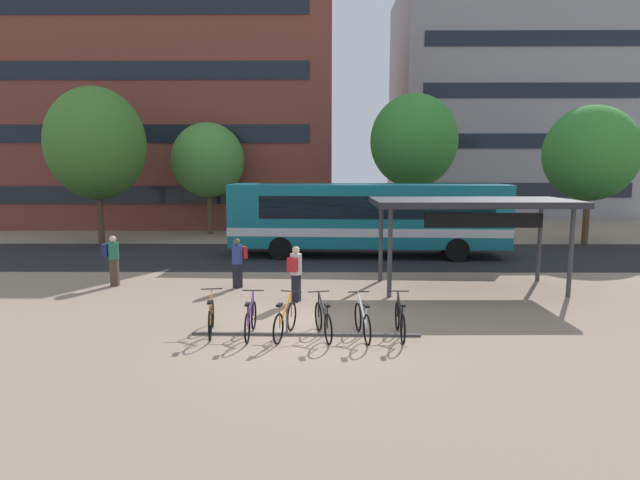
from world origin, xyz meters
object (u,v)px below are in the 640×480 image
at_px(parked_bicycle_orange_2, 285,321).
at_px(street_tree_2, 414,141).
at_px(transit_shelter, 472,205).
at_px(city_bus, 366,216).
at_px(commuter_navy_pack_1, 113,257).
at_px(commuter_red_pack_2, 296,270).
at_px(commuter_red_pack_0, 238,259).
at_px(street_tree_0, 591,154).
at_px(parked_bicycle_purple_1, 251,320).
at_px(parked_bicycle_orange_0, 211,318).
at_px(street_tree_1, 96,144).
at_px(parked_bicycle_black_5, 400,321).
at_px(parked_bicycle_black_3, 323,321).
at_px(street_tree_3, 208,160).
at_px(parked_bicycle_white_4, 362,322).

xyz_separation_m(parked_bicycle_orange_2, street_tree_2, (5.98, 17.98, 5.00)).
bearing_deg(transit_shelter, city_bus, 114.16).
distance_m(commuter_navy_pack_1, commuter_red_pack_2, 6.53).
bearing_deg(commuter_red_pack_0, street_tree_0, 155.83).
height_order(parked_bicycle_purple_1, commuter_navy_pack_1, commuter_navy_pack_1).
height_order(parked_bicycle_orange_0, street_tree_1, street_tree_1).
bearing_deg(commuter_red_pack_0, street_tree_2, -176.54).
bearing_deg(parked_bicycle_black_5, parked_bicycle_black_3, 92.51).
bearing_deg(commuter_red_pack_2, city_bus, 1.40).
xyz_separation_m(city_bus, parked_bicycle_orange_0, (-4.56, -10.86, -1.39)).
bearing_deg(commuter_red_pack_2, street_tree_1, 62.77).
xyz_separation_m(parked_bicycle_black_5, street_tree_2, (3.30, 17.96, 5.00)).
height_order(parked_bicycle_purple_1, street_tree_3, street_tree_3).
distance_m(parked_bicycle_white_4, commuter_red_pack_0, 6.28).
height_order(parked_bicycle_black_5, street_tree_2, street_tree_2).
height_order(city_bus, parked_bicycle_black_3, city_bus).
bearing_deg(commuter_navy_pack_1, parked_bicycle_white_4, -37.84).
bearing_deg(parked_bicycle_black_5, parked_bicycle_orange_0, 88.54).
xyz_separation_m(city_bus, commuter_red_pack_2, (-2.70, -7.91, -0.82)).
relative_size(city_bus, parked_bicycle_orange_2, 7.19).
bearing_deg(street_tree_1, parked_bicycle_orange_0, -58.80).
relative_size(parked_bicycle_orange_0, parked_bicycle_orange_2, 1.01).
relative_size(parked_bicycle_orange_2, commuter_navy_pack_1, 1.00).
height_order(city_bus, parked_bicycle_white_4, city_bus).
bearing_deg(parked_bicycle_black_3, city_bus, -22.65).
height_order(parked_bicycle_black_5, street_tree_1, street_tree_1).
height_order(city_bus, street_tree_0, street_tree_0).
distance_m(parked_bicycle_white_4, street_tree_1, 19.99).
bearing_deg(parked_bicycle_black_3, street_tree_3, 6.71).
distance_m(parked_bicycle_white_4, street_tree_0, 19.90).
distance_m(transit_shelter, street_tree_0, 13.31).
xyz_separation_m(transit_shelter, street_tree_1, (-16.30, 9.96, 2.36)).
distance_m(parked_bicycle_black_3, commuter_navy_pack_1, 8.78).
relative_size(parked_bicycle_black_5, street_tree_0, 0.25).
relative_size(parked_bicycle_purple_1, parked_bicycle_black_3, 1.02).
relative_size(parked_bicycle_white_4, parked_bicycle_black_5, 0.99).
height_order(parked_bicycle_black_3, parked_bicycle_white_4, same).
bearing_deg(parked_bicycle_white_4, parked_bicycle_purple_1, 79.76).
height_order(commuter_navy_pack_1, street_tree_1, street_tree_1).
distance_m(parked_bicycle_orange_0, parked_bicycle_black_5, 4.47).
bearing_deg(street_tree_1, street_tree_2, 10.61).
relative_size(parked_bicycle_orange_0, commuter_red_pack_2, 1.03).
relative_size(parked_bicycle_white_4, street_tree_2, 0.21).
distance_m(parked_bicycle_black_3, street_tree_3, 20.32).
bearing_deg(parked_bicycle_white_4, street_tree_3, 14.32).
distance_m(parked_bicycle_purple_1, parked_bicycle_black_5, 3.50).
xyz_separation_m(commuter_red_pack_0, street_tree_0, (16.27, 9.82, 3.66)).
bearing_deg(parked_bicycle_purple_1, transit_shelter, -52.72).
bearing_deg(street_tree_0, transit_shelter, -131.36).
xyz_separation_m(parked_bicycle_black_5, commuter_red_pack_0, (-4.60, 4.95, 0.56)).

